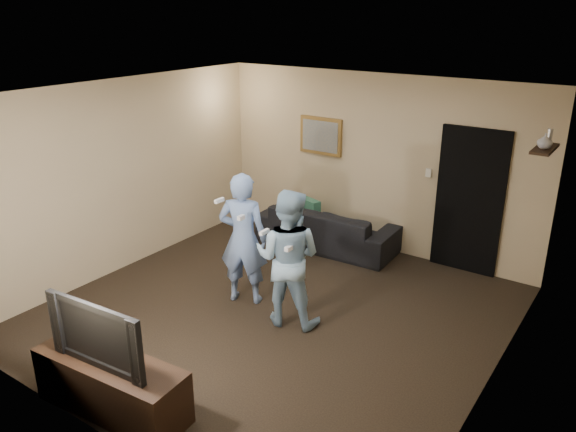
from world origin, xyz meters
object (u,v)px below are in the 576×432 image
Objects in this scene: television at (105,331)px; wii_player_right at (288,258)px; tv_console at (112,386)px; sofa at (327,227)px; wii_player_left at (243,239)px.

wii_player_right reaches higher than television.
sofa is at bearing 89.77° from tv_console.
wii_player_right reaches higher than sofa.
wii_player_right is at bearing 74.36° from tv_console.
sofa is 1.32× the size of wii_player_right.
sofa is 2.08m from wii_player_left.
wii_player_left reaches higher than television.
tv_console is 2.28m from wii_player_right.
sofa is 1.28× the size of wii_player_left.
television is at bearing -82.50° from wii_player_left.
tv_console is (0.31, -4.30, -0.06)m from sofa.
wii_player_left is at bearing 93.13° from tv_console.
television is at bearing 91.90° from sofa.
sofa is at bearing 90.31° from wii_player_left.
sofa is at bearing 109.27° from wii_player_right.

